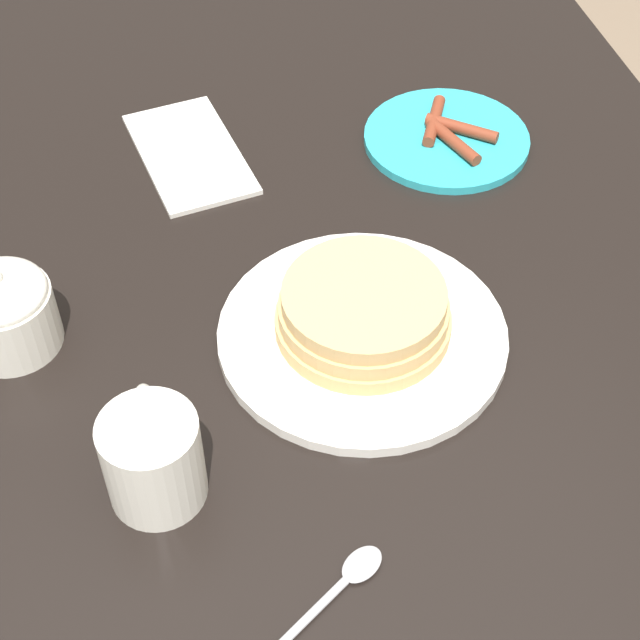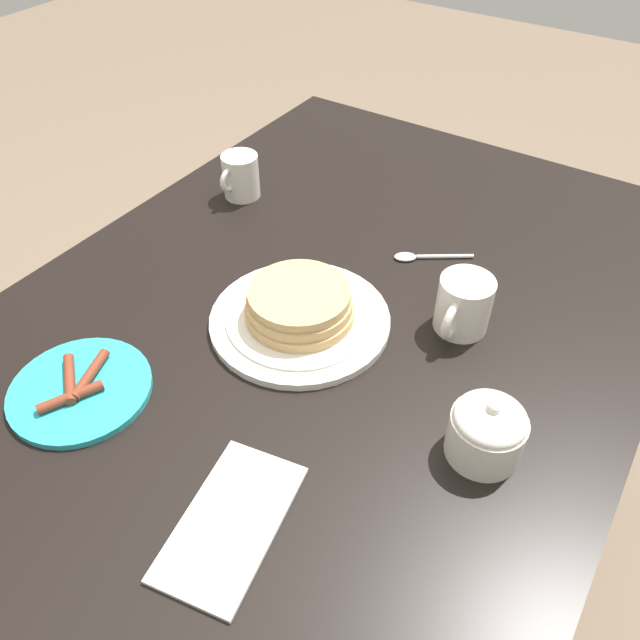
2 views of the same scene
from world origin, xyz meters
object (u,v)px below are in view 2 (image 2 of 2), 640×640
at_px(sugar_bowl, 487,430).
at_px(coffee_mug, 463,305).
at_px(napkin, 231,522).
at_px(creamer_pitcher, 241,175).
at_px(pancake_plate, 300,311).
at_px(side_plate_bacon, 80,389).
at_px(spoon, 420,257).

bearing_deg(sugar_bowl, coffee_mug, -148.92).
bearing_deg(napkin, sugar_bowl, 141.31).
height_order(creamer_pitcher, sugar_bowl, sugar_bowl).
bearing_deg(pancake_plate, side_plate_bacon, -31.67).
relative_size(side_plate_bacon, coffee_mug, 1.71).
distance_m(pancake_plate, creamer_pitcher, 0.38).
relative_size(pancake_plate, creamer_pitcher, 2.54).
bearing_deg(napkin, spoon, -175.59).
relative_size(coffee_mug, creamer_pitcher, 1.04).
height_order(pancake_plate, sugar_bowl, sugar_bowl).
xyz_separation_m(creamer_pitcher, spoon, (-0.01, 0.38, -0.04)).
bearing_deg(coffee_mug, napkin, -10.55).
height_order(side_plate_bacon, spoon, side_plate_bacon).
bearing_deg(spoon, pancake_plate, -18.00).
bearing_deg(creamer_pitcher, pancake_plate, 51.48).
height_order(side_plate_bacon, napkin, side_plate_bacon).
relative_size(side_plate_bacon, sugar_bowl, 2.06).
relative_size(coffee_mug, napkin, 0.53).
xyz_separation_m(creamer_pitcher, sugar_bowl, (0.31, 0.62, -0.00)).
xyz_separation_m(coffee_mug, napkin, (0.44, -0.08, -0.04)).
height_order(coffee_mug, creamer_pitcher, creamer_pitcher).
distance_m(side_plate_bacon, spoon, 0.57).
bearing_deg(side_plate_bacon, coffee_mug, 136.83).
relative_size(sugar_bowl, napkin, 0.44).
xyz_separation_m(sugar_bowl, spoon, (-0.31, -0.24, -0.04)).
bearing_deg(spoon, side_plate_bacon, -25.61).
relative_size(pancake_plate, sugar_bowl, 2.95).
xyz_separation_m(side_plate_bacon, napkin, (0.04, 0.29, -0.00)).
distance_m(coffee_mug, sugar_bowl, 0.22).
height_order(creamer_pitcher, spoon, creamer_pitcher).
bearing_deg(pancake_plate, creamer_pitcher, -128.52).
distance_m(creamer_pitcher, spoon, 0.38).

